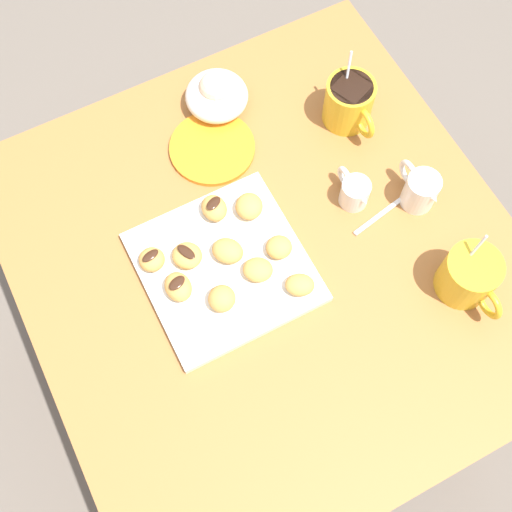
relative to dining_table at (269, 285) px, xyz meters
name	(u,v)px	position (x,y,z in m)	size (l,w,h in m)	color
ground_plane	(265,358)	(0.00, 0.00, -0.58)	(8.00, 8.00, 0.00)	#665B51
dining_table	(269,285)	(0.00, 0.00, 0.00)	(0.90, 0.84, 0.71)	#A36633
pastry_plate_square	(224,267)	(-0.02, -0.08, 0.14)	(0.27, 0.27, 0.02)	silver
coffee_mug_mustard_left	(349,102)	(-0.19, 0.27, 0.18)	(0.13, 0.09, 0.14)	gold
coffee_mug_mustard_right	(470,276)	(0.20, 0.27, 0.18)	(0.13, 0.09, 0.14)	gold
cream_pitcher_white	(420,189)	(0.02, 0.29, 0.17)	(0.10, 0.06, 0.07)	silver
ice_cream_bowl	(217,94)	(-0.33, 0.06, 0.17)	(0.12, 0.12, 0.09)	silver
chocolate_sauce_pitcher	(355,192)	(-0.03, 0.19, 0.17)	(0.09, 0.05, 0.06)	silver
saucer_orange_left	(212,148)	(-0.25, 0.01, 0.14)	(0.16, 0.16, 0.01)	orange
loose_spoon_near_saucer	(397,202)	(0.01, 0.25, 0.14)	(0.05, 0.16, 0.01)	silver
beignet_0	(214,208)	(-0.12, -0.05, 0.17)	(0.04, 0.05, 0.03)	#D19347
chocolate_drizzle_0	(213,203)	(-0.12, -0.05, 0.19)	(0.03, 0.02, 0.01)	#381E11
beignet_1	(300,285)	(0.08, 0.01, 0.16)	(0.05, 0.04, 0.03)	#D19347
beignet_2	(222,299)	(0.04, -0.11, 0.17)	(0.05, 0.05, 0.04)	#D19347
beignet_3	(228,251)	(-0.03, -0.07, 0.17)	(0.05, 0.06, 0.03)	#D19347
beignet_4	(187,256)	(-0.06, -0.13, 0.17)	(0.05, 0.05, 0.03)	#D19347
chocolate_drizzle_4	(186,252)	(-0.06, -0.13, 0.18)	(0.04, 0.02, 0.01)	#381E11
beignet_5	(152,259)	(-0.08, -0.19, 0.17)	(0.04, 0.05, 0.03)	#D19347
chocolate_drizzle_5	(150,256)	(-0.08, -0.19, 0.18)	(0.03, 0.02, 0.01)	#381E11
beignet_6	(178,287)	(-0.01, -0.17, 0.17)	(0.04, 0.05, 0.03)	#D19347
chocolate_drizzle_6	(177,283)	(-0.01, -0.17, 0.19)	(0.03, 0.02, 0.01)	#381E11
beignet_7	(258,270)	(0.02, -0.03, 0.16)	(0.04, 0.05, 0.03)	#D19347
beignet_8	(249,206)	(-0.09, 0.01, 0.17)	(0.05, 0.05, 0.03)	#D19347
beignet_9	(278,245)	(0.00, 0.02, 0.17)	(0.04, 0.05, 0.03)	#D19347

